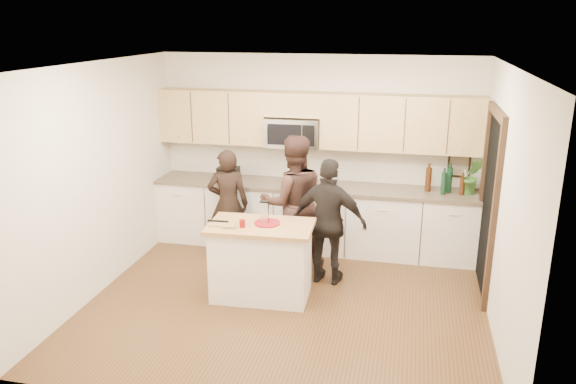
% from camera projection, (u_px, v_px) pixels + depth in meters
% --- Properties ---
extents(floor, '(4.50, 4.50, 0.00)m').
position_uv_depth(floor, '(286.00, 302.00, 6.52)').
color(floor, brown).
rests_on(floor, ground).
extents(room_shell, '(4.52, 4.02, 2.71)m').
position_uv_depth(room_shell, '(286.00, 157.00, 6.01)').
color(room_shell, beige).
rests_on(room_shell, ground).
extents(back_cabinetry, '(4.50, 0.66, 0.94)m').
position_uv_depth(back_cabinetry, '(313.00, 216.00, 7.95)').
color(back_cabinetry, white).
rests_on(back_cabinetry, ground).
extents(upper_cabinetry, '(4.50, 0.33, 0.75)m').
position_uv_depth(upper_cabinetry, '(318.00, 119.00, 7.68)').
color(upper_cabinetry, tan).
rests_on(upper_cabinetry, ground).
extents(microwave, '(0.76, 0.41, 0.40)m').
position_uv_depth(microwave, '(293.00, 132.00, 7.77)').
color(microwave, silver).
rests_on(microwave, ground).
extents(doorway, '(0.06, 1.25, 2.20)m').
position_uv_depth(doorway, '(489.00, 197.00, 6.55)').
color(doorway, black).
rests_on(doorway, ground).
extents(framed_picture, '(0.30, 0.03, 0.38)m').
position_uv_depth(framed_picture, '(459.00, 164.00, 7.58)').
color(framed_picture, black).
rests_on(framed_picture, ground).
extents(dish_towel, '(0.34, 0.60, 0.48)m').
position_uv_depth(dish_towel, '(244.00, 194.00, 7.88)').
color(dish_towel, white).
rests_on(dish_towel, ground).
extents(island, '(1.23, 0.75, 0.90)m').
position_uv_depth(island, '(261.00, 260.00, 6.55)').
color(island, white).
rests_on(island, ground).
extents(red_plate, '(0.30, 0.30, 0.02)m').
position_uv_depth(red_plate, '(267.00, 223.00, 6.44)').
color(red_plate, maroon).
rests_on(red_plate, island).
extents(box_grater, '(0.10, 0.06, 0.25)m').
position_uv_depth(box_grater, '(265.00, 211.00, 6.43)').
color(box_grater, silver).
rests_on(box_grater, red_plate).
extents(drink_glass, '(0.07, 0.07, 0.09)m').
position_uv_depth(drink_glass, '(242.00, 223.00, 6.32)').
color(drink_glass, maroon).
rests_on(drink_glass, island).
extents(cutting_board, '(0.30, 0.19, 0.02)m').
position_uv_depth(cutting_board, '(223.00, 224.00, 6.40)').
color(cutting_board, '#A88146').
rests_on(cutting_board, island).
extents(tongs, '(0.25, 0.04, 0.02)m').
position_uv_depth(tongs, '(218.00, 221.00, 6.45)').
color(tongs, black).
rests_on(tongs, cutting_board).
extents(knife, '(0.19, 0.03, 0.01)m').
position_uv_depth(knife, '(229.00, 227.00, 6.27)').
color(knife, silver).
rests_on(knife, cutting_board).
extents(toaster, '(0.30, 0.21, 0.20)m').
position_uv_depth(toaster, '(228.00, 173.00, 8.03)').
color(toaster, black).
rests_on(toaster, back_cabinetry).
extents(bottle_cluster, '(0.54, 0.25, 0.40)m').
position_uv_depth(bottle_cluster, '(448.00, 180.00, 7.41)').
color(bottle_cluster, '#3C1C0A').
rests_on(bottle_cluster, back_cabinetry).
extents(orchid, '(0.30, 0.25, 0.49)m').
position_uv_depth(orchid, '(472.00, 176.00, 7.34)').
color(orchid, '#3D752F').
rests_on(orchid, back_cabinetry).
extents(woman_left, '(0.62, 0.47, 1.52)m').
position_uv_depth(woman_left, '(228.00, 204.00, 7.57)').
color(woman_left, black).
rests_on(woman_left, ground).
extents(woman_center, '(1.05, 0.94, 1.77)m').
position_uv_depth(woman_center, '(293.00, 203.00, 7.22)').
color(woman_center, '#311F18').
rests_on(woman_center, ground).
extents(woman_right, '(0.97, 0.51, 1.58)m').
position_uv_depth(woman_right, '(329.00, 222.00, 6.81)').
color(woman_right, black).
rests_on(woman_right, ground).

